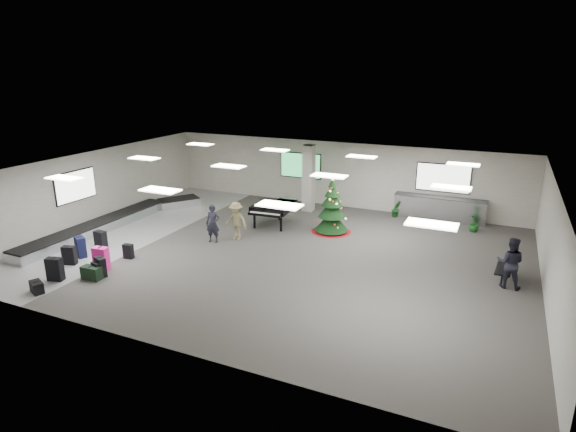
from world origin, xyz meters
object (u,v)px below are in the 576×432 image
at_px(traveler_b, 236,221).
at_px(potted_plant_left, 396,209).
at_px(pink_suitcase, 101,258).
at_px(bench, 508,265).
at_px(potted_plant_right, 474,223).
at_px(traveler_bench, 510,263).
at_px(christmas_tree, 332,213).
at_px(baggage_carousel, 116,221).
at_px(traveler_a, 213,224).
at_px(service_counter, 439,208).
at_px(grand_piano, 273,207).

height_order(traveler_b, potted_plant_left, traveler_b).
relative_size(pink_suitcase, bench, 0.57).
bearing_deg(potted_plant_left, traveler_b, -132.62).
distance_m(pink_suitcase, potted_plant_right, 14.88).
bearing_deg(traveler_bench, christmas_tree, -18.95).
height_order(baggage_carousel, potted_plant_left, potted_plant_left).
distance_m(traveler_a, potted_plant_right, 10.95).
bearing_deg(potted_plant_right, christmas_tree, -155.47).
relative_size(christmas_tree, potted_plant_left, 3.21).
xyz_separation_m(bench, traveler_bench, (0.03, -0.62, 0.33)).
bearing_deg(traveler_b, christmas_tree, 42.36).
xyz_separation_m(pink_suitcase, potted_plant_right, (11.42, 9.54, -0.04)).
bearing_deg(traveler_a, potted_plant_right, 18.03).
distance_m(pink_suitcase, traveler_a, 4.42).
height_order(service_counter, bench, service_counter).
bearing_deg(christmas_tree, bench, -17.45).
distance_m(baggage_carousel, traveler_a, 5.07).
relative_size(service_counter, christmas_tree, 1.68).
distance_m(service_counter, pink_suitcase, 14.46).
distance_m(service_counter, potted_plant_left, 1.93).
bearing_deg(baggage_carousel, pink_suitcase, -52.16).
bearing_deg(traveler_a, traveler_bench, -11.12).
height_order(pink_suitcase, bench, bench).
bearing_deg(traveler_bench, bench, -83.79).
bearing_deg(baggage_carousel, traveler_b, 6.85).
distance_m(christmas_tree, traveler_b, 4.04).
bearing_deg(service_counter, grand_piano, -149.93).
relative_size(traveler_b, potted_plant_right, 2.13).
xyz_separation_m(pink_suitcase, christmas_tree, (5.91, 7.02, 0.42)).
relative_size(traveler_bench, potted_plant_left, 2.22).
height_order(pink_suitcase, traveler_b, traveler_b).
xyz_separation_m(bench, traveler_b, (-10.05, -0.32, 0.28)).
bearing_deg(baggage_carousel, christmas_tree, 19.54).
bearing_deg(pink_suitcase, baggage_carousel, 119.93).
xyz_separation_m(potted_plant_left, potted_plant_right, (3.47, -0.70, -0.01)).
height_order(service_counter, pink_suitcase, service_counter).
xyz_separation_m(pink_suitcase, traveler_b, (2.72, 4.55, 0.38)).
distance_m(baggage_carousel, potted_plant_right, 15.50).
xyz_separation_m(traveler_a, potted_plant_right, (9.38, 5.63, -0.40)).
distance_m(service_counter, christmas_tree, 5.32).
height_order(traveler_a, traveler_b, traveler_b).
xyz_separation_m(christmas_tree, traveler_b, (-3.19, -2.47, -0.04)).
relative_size(bench, potted_plant_left, 1.93).
height_order(traveler_bench, potted_plant_right, traveler_bench).
bearing_deg(bench, baggage_carousel, -172.03).
bearing_deg(traveler_b, traveler_bench, 2.82).
height_order(traveler_a, potted_plant_right, traveler_a).
xyz_separation_m(service_counter, traveler_b, (-7.12, -6.05, 0.24)).
xyz_separation_m(traveler_b, potted_plant_right, (8.70, 4.99, -0.41)).
distance_m(pink_suitcase, grand_piano, 7.56).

